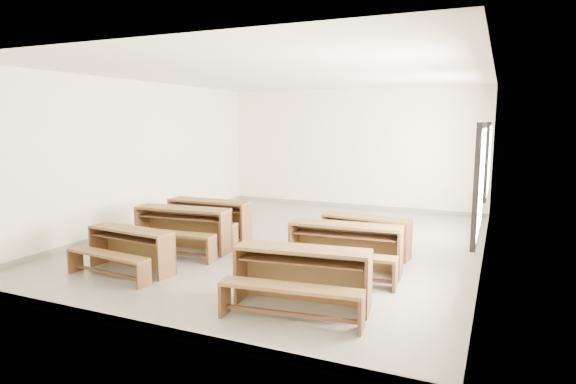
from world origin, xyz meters
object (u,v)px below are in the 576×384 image
at_px(desk_set_1, 181,226).
at_px(desk_set_4, 344,245).
at_px(desk_set_5, 364,233).
at_px(desk_set_0, 129,247).
at_px(desk_set_3, 301,274).
at_px(desk_set_2, 208,216).

relative_size(desk_set_1, desk_set_4, 1.03).
distance_m(desk_set_4, desk_set_5, 1.09).
height_order(desk_set_0, desk_set_5, desk_set_5).
height_order(desk_set_0, desk_set_1, desk_set_1).
xyz_separation_m(desk_set_0, desk_set_3, (3.03, -0.28, 0.05)).
distance_m(desk_set_1, desk_set_5, 3.28).
xyz_separation_m(desk_set_3, desk_set_4, (0.08, 1.55, 0.00)).
bearing_deg(desk_set_1, desk_set_5, 13.02).
bearing_deg(desk_set_0, desk_set_4, 27.55).
relative_size(desk_set_2, desk_set_5, 1.08).
bearing_deg(desk_set_4, desk_set_0, -161.97).
relative_size(desk_set_0, desk_set_3, 0.88).
bearing_deg(desk_set_2, desk_set_0, -89.46).
relative_size(desk_set_3, desk_set_4, 1.01).
bearing_deg(desk_set_2, desk_set_4, -19.93).
height_order(desk_set_1, desk_set_4, desk_set_1).
bearing_deg(desk_set_3, desk_set_2, 132.97).
bearing_deg(desk_set_1, desk_set_4, -6.39).
xyz_separation_m(desk_set_1, desk_set_5, (3.11, 1.03, -0.06)).
bearing_deg(desk_set_4, desk_set_3, -97.08).
distance_m(desk_set_1, desk_set_4, 3.09).
bearing_deg(desk_set_0, desk_set_3, 0.04).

